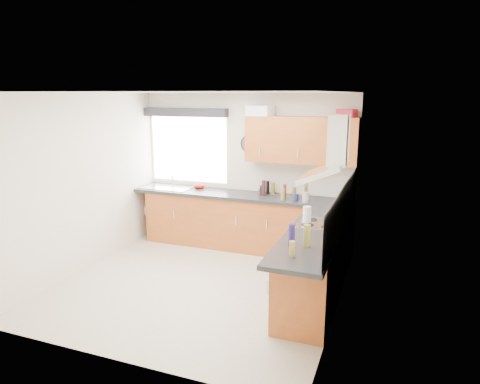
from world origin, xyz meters
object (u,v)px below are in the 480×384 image
at_px(oven, 317,261).
at_px(upper_cabinets, 301,140).
at_px(washing_machine, 218,221).
at_px(extractor_hood, 331,156).

bearing_deg(oven, upper_cabinets, 112.54).
bearing_deg(washing_machine, oven, -36.27).
bearing_deg(upper_cabinets, extractor_hood, -63.87).
distance_m(extractor_hood, upper_cabinets, 1.48).
bearing_deg(washing_machine, extractor_hood, -34.94).
distance_m(oven, washing_machine, 2.25).
xyz_separation_m(oven, extractor_hood, (0.10, -0.00, 1.34)).
height_order(oven, upper_cabinets, upper_cabinets).
height_order(oven, washing_machine, oven).
bearing_deg(oven, extractor_hood, -0.00).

